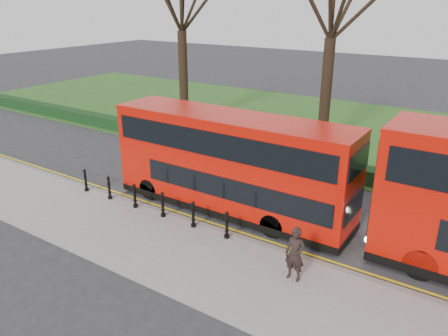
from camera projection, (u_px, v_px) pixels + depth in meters
The scene contains 10 objects.
ground at pixel (187, 208), 18.54m from camera, with size 120.00×120.00×0.00m, color #28282B.
pavement at pixel (137, 236), 16.18m from camera, with size 60.00×4.00×0.15m, color gray.
kerb at pixel (172, 216), 17.74m from camera, with size 60.00×0.25×0.16m, color slate.
grass_verge at pixel (321, 127), 30.20m from camera, with size 60.00×18.00×0.06m, color #2A511B.
hedge at pixel (264, 155), 23.69m from camera, with size 60.00×0.90×0.80m, color black.
yellow_line_outer at pixel (177, 214), 18.00m from camera, with size 60.00×0.10×0.01m, color yellow.
yellow_line_inner at pixel (180, 212), 18.15m from camera, with size 60.00×0.10×0.01m, color yellow.
bollard_row at pixel (148, 201), 17.73m from camera, with size 7.77×0.15×1.00m.
bus_lead at pixel (230, 164), 17.67m from camera, with size 10.25×2.36×4.07m.
pedestrian at pixel (295, 254), 13.30m from camera, with size 0.64×0.42×1.76m, color black.
Camera 1 is at (10.50, -13.05, 8.29)m, focal length 35.00 mm.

